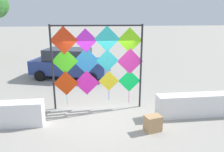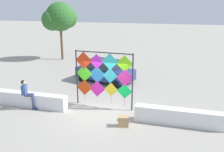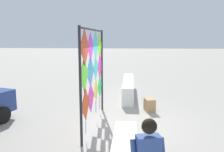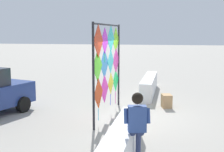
# 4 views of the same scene
# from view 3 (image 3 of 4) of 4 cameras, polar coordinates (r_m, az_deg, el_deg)

# --- Properties ---
(ground) EXTENTS (120.00, 120.00, 0.00)m
(ground) POSITION_cam_3_polar(r_m,az_deg,el_deg) (7.77, 1.35, -11.64)
(ground) COLOR #9E998E
(plaza_ledge_right) EXTENTS (4.16, 0.50, 0.78)m
(plaza_ledge_right) POSITION_cam_3_polar(r_m,az_deg,el_deg) (11.44, 4.01, -2.84)
(plaza_ledge_right) COLOR white
(plaza_ledge_right) RESTS_ON ground
(kite_display_rack) EXTENTS (3.26, 0.22, 3.07)m
(kite_display_rack) POSITION_cam_3_polar(r_m,az_deg,el_deg) (7.31, -4.62, 1.89)
(kite_display_rack) COLOR #232328
(kite_display_rack) RESTS_ON ground
(cardboard_box_large) EXTENTS (0.54, 0.44, 0.49)m
(cardboard_box_large) POSITION_cam_3_polar(r_m,az_deg,el_deg) (9.10, 9.18, -7.01)
(cardboard_box_large) COLOR tan
(cardboard_box_large) RESTS_ON ground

